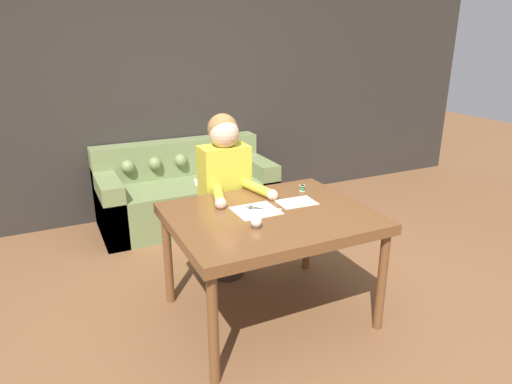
% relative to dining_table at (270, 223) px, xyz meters
% --- Properties ---
extents(ground_plane, '(16.00, 16.00, 0.00)m').
position_rel_dining_table_xyz_m(ground_plane, '(-0.03, -0.02, -0.69)').
color(ground_plane, brown).
extents(wall_back, '(8.00, 0.06, 2.60)m').
position_rel_dining_table_xyz_m(wall_back, '(-0.03, 2.27, 0.61)').
color(wall_back, '#2D2823').
rests_on(wall_back, ground_plane).
extents(dining_table, '(1.28, 1.03, 0.76)m').
position_rel_dining_table_xyz_m(dining_table, '(0.00, 0.00, 0.00)').
color(dining_table, brown).
rests_on(dining_table, ground_plane).
extents(couch, '(1.74, 0.80, 0.81)m').
position_rel_dining_table_xyz_m(couch, '(-0.01, 1.86, -0.39)').
color(couch, olive).
rests_on(couch, ground_plane).
extents(person, '(0.47, 0.62, 1.31)m').
position_rel_dining_table_xyz_m(person, '(-0.06, 0.64, -0.01)').
color(person, '#33281E').
rests_on(person, ground_plane).
extents(pattern_paper_main, '(0.28, 0.26, 0.00)m').
position_rel_dining_table_xyz_m(pattern_paper_main, '(-0.07, 0.07, 0.07)').
color(pattern_paper_main, beige).
rests_on(pattern_paper_main, dining_table).
extents(pattern_paper_offcut, '(0.26, 0.20, 0.00)m').
position_rel_dining_table_xyz_m(pattern_paper_offcut, '(0.25, 0.09, 0.07)').
color(pattern_paper_offcut, beige).
rests_on(pattern_paper_offcut, dining_table).
extents(scissors, '(0.22, 0.20, 0.01)m').
position_rel_dining_table_xyz_m(scissors, '(-0.04, 0.11, 0.07)').
color(scissors, silver).
rests_on(scissors, dining_table).
extents(thread_spool, '(0.04, 0.04, 0.05)m').
position_rel_dining_table_xyz_m(thread_spool, '(0.41, 0.28, 0.09)').
color(thread_spool, '#338C4C').
rests_on(thread_spool, dining_table).
extents(pin_cushion, '(0.07, 0.07, 0.07)m').
position_rel_dining_table_xyz_m(pin_cushion, '(-0.18, -0.17, 0.10)').
color(pin_cushion, '#4C3828').
rests_on(pin_cushion, dining_table).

